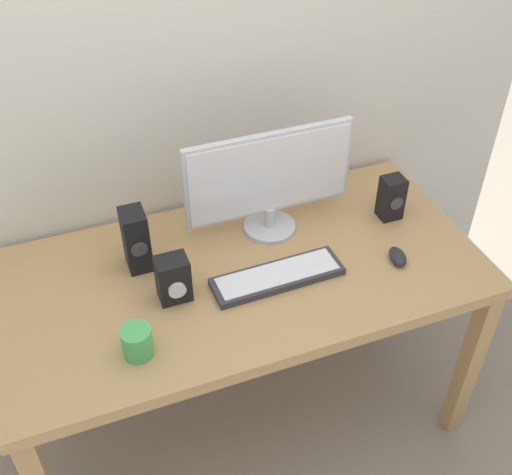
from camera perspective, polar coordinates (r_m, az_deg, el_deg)
name	(u,v)px	position (r m, az deg, el deg)	size (l,w,h in m)	color
ground_plane	(245,411)	(2.63, -1.02, -15.44)	(6.00, 6.00, 0.00)	gray
wall_back	(190,2)	(2.02, -6.00, 20.50)	(2.61, 0.04, 3.00)	silver
desk	(242,288)	(2.10, -1.24, -4.62)	(1.56, 0.78, 0.78)	tan
monitor	(269,179)	(2.08, 1.22, 5.28)	(0.58, 0.18, 0.37)	silver
keyboard_primary	(277,276)	(1.99, 1.96, -3.54)	(0.43, 0.13, 0.03)	#333338
mouse	(398,257)	(2.11, 12.72, -1.69)	(0.05, 0.09, 0.03)	#232328
speaker_right	(391,198)	(2.25, 12.16, 3.54)	(0.08, 0.07, 0.16)	black
speaker_left	(136,240)	(2.02, -10.83, -0.20)	(0.08, 0.10, 0.21)	black
audio_controller	(173,279)	(1.91, -7.51, -3.75)	(0.10, 0.09, 0.15)	black
coffee_mug	(137,342)	(1.79, -10.72, -9.28)	(0.09, 0.09, 0.09)	#4CB259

